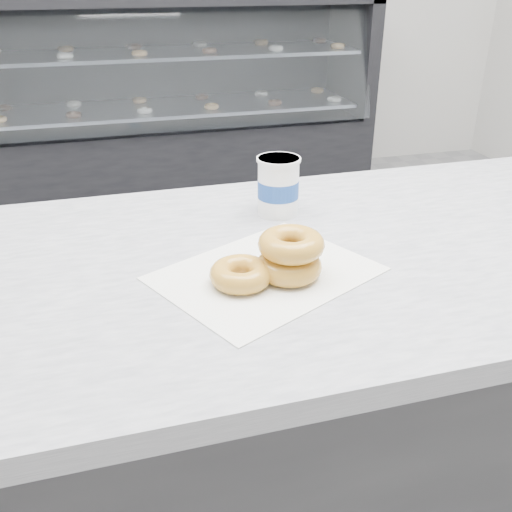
{
  "coord_description": "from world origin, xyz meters",
  "views": [
    {
      "loc": [
        -0.49,
        -1.47,
        1.36
      ],
      "look_at": [
        -0.26,
        -0.65,
        0.93
      ],
      "focal_mm": 40.0,
      "sensor_mm": 36.0,
      "label": 1
    }
  ],
  "objects": [
    {
      "name": "wax_paper",
      "position": [
        -0.24,
        -0.67,
        0.9
      ],
      "size": [
        0.42,
        0.38,
        0.0
      ],
      "primitive_type": "cube",
      "rotation": [
        0.0,
        0.0,
        0.45
      ],
      "color": "silver",
      "rests_on": "counter"
    },
    {
      "name": "counter",
      "position": [
        0.0,
        -0.6,
        0.45
      ],
      "size": [
        3.06,
        0.76,
        0.9
      ],
      "color": "#333335",
      "rests_on": "ground"
    },
    {
      "name": "coffee_cup",
      "position": [
        -0.14,
        -0.42,
        0.96
      ],
      "size": [
        0.1,
        0.1,
        0.12
      ],
      "rotation": [
        0.0,
        0.0,
        -0.19
      ],
      "color": "white",
      "rests_on": "counter"
    },
    {
      "name": "donut_stack",
      "position": [
        -0.21,
        -0.69,
        0.94
      ],
      "size": [
        0.14,
        0.14,
        0.08
      ],
      "color": "#B38631",
      "rests_on": "wax_paper"
    },
    {
      "name": "display_case",
      "position": [
        0.0,
        2.12,
        0.49
      ],
      "size": [
        2.4,
        0.74,
        1.25
      ],
      "color": "black",
      "rests_on": "ground"
    },
    {
      "name": "ground",
      "position": [
        0.0,
        0.0,
        0.0
      ],
      "size": [
        5.0,
        5.0,
        0.0
      ],
      "primitive_type": "plane",
      "color": "gray",
      "rests_on": "ground"
    },
    {
      "name": "donut_single",
      "position": [
        -0.29,
        -0.69,
        0.92
      ],
      "size": [
        0.13,
        0.13,
        0.04
      ],
      "primitive_type": "torus",
      "rotation": [
        0.0,
        0.0,
        -0.42
      ],
      "color": "#B38631",
      "rests_on": "wax_paper"
    }
  ]
}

